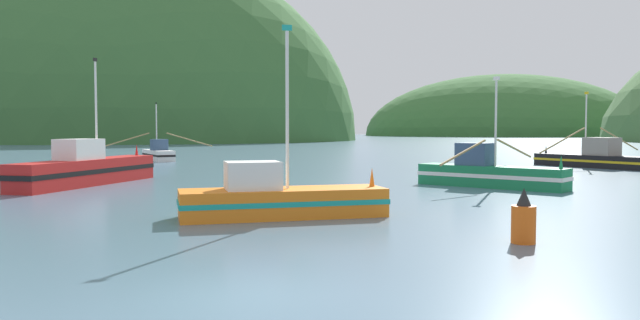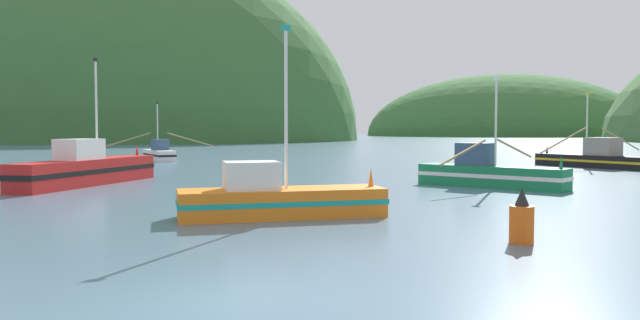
# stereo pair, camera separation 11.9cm
# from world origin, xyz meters

# --- Properties ---
(ground_plane) EXTENTS (600.00, 600.00, 0.00)m
(ground_plane) POSITION_xyz_m (0.00, 0.00, 0.00)
(ground_plane) COLOR slate
(hill_mid_right) EXTENTS (136.07, 108.86, 106.73)m
(hill_mid_right) POSITION_xyz_m (-75.74, 150.11, 0.00)
(hill_mid_right) COLOR #386633
(hill_mid_right) RESTS_ON ground
(hill_mid_left) EXTENTS (115.90, 92.72, 51.35)m
(hill_mid_left) POSITION_xyz_m (47.68, 256.50, 0.00)
(hill_mid_left) COLOR #386633
(hill_mid_left) RESTS_ON ground
(fishing_boat_green) EXTENTS (7.75, 9.38, 5.95)m
(fishing_boat_green) POSITION_xyz_m (7.87, 22.85, 0.77)
(fishing_boat_green) COLOR #197A47
(fishing_boat_green) RESTS_ON ground
(fishing_boat_orange) EXTENTS (7.66, 4.71, 6.86)m
(fishing_boat_orange) POSITION_xyz_m (-1.27, 10.34, 0.67)
(fishing_boat_orange) COLOR orange
(fishing_boat_orange) RESTS_ON ground
(fishing_boat_black) EXTENTS (10.13, 8.97, 6.17)m
(fishing_boat_black) POSITION_xyz_m (18.83, 41.01, 0.77)
(fishing_boat_black) COLOR black
(fishing_boat_black) RESTS_ON ground
(fishing_boat_white) EXTENTS (9.15, 6.48, 5.77)m
(fishing_boat_white) POSITION_xyz_m (-20.42, 46.99, 0.69)
(fishing_boat_white) COLOR white
(fishing_boat_white) RESTS_ON ground
(fishing_boat_red) EXTENTS (3.34, 11.27, 7.20)m
(fishing_boat_red) POSITION_xyz_m (-14.32, 21.26, 0.90)
(fishing_boat_red) COLOR red
(fishing_boat_red) RESTS_ON ground
(channel_buoy) EXTENTS (0.67, 0.67, 1.55)m
(channel_buoy) POSITION_xyz_m (6.41, 6.23, 0.64)
(channel_buoy) COLOR #E55914
(channel_buoy) RESTS_ON ground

